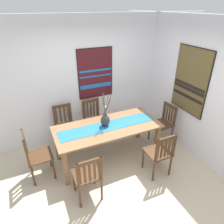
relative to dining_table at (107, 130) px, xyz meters
The scene contains 14 objects.
ground_plane 1.01m from the dining_table, 97.79° to the right, with size 6.40×6.40×0.03m, color beige.
wall_back 1.32m from the dining_table, 95.17° to the left, with size 6.40×0.12×2.70m, color silver.
wall_side 2.03m from the dining_table, 22.82° to the right, with size 0.12×6.40×2.70m, color silver.
dining_table is the anchor object (origin of this frame).
table_runner 0.11m from the dining_table, 82.87° to the right, with size 1.89×0.36×0.01m, color #236B93.
centerpiece_vase 0.25m from the dining_table, 149.71° to the left, with size 0.20×0.15×0.73m.
chair_0 1.07m from the dining_table, 51.00° to the right, with size 0.43×0.43×0.92m.
chair_1 1.07m from the dining_table, 129.41° to the left, with size 0.42×0.42×0.93m.
chair_2 1.37m from the dining_table, behind, with size 0.43×0.43×0.98m.
chair_3 0.81m from the dining_table, 91.41° to the left, with size 0.43×0.43×0.94m.
chair_4 1.07m from the dining_table, 130.33° to the right, with size 0.42×0.42×0.90m.
chair_5 1.39m from the dining_table, ahead, with size 0.44×0.44×0.91m.
painting_on_back_wall 1.35m from the dining_table, 80.71° to the left, with size 0.80×0.05×1.12m.
painting_on_side_wall 1.91m from the dining_table, ahead, with size 0.05×0.87×1.31m.
Camera 1 is at (-1.18, -2.30, 2.84)m, focal length 32.29 mm.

